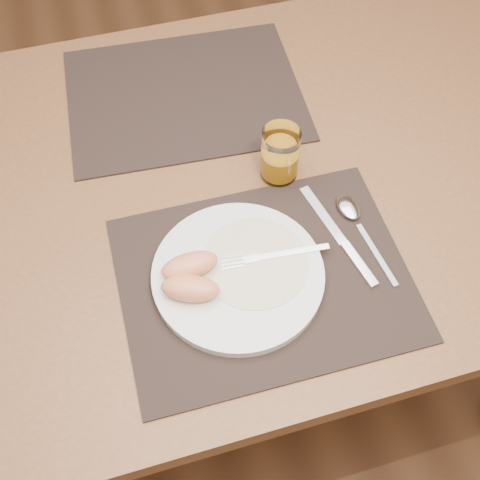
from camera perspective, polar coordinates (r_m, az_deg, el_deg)
name	(u,v)px	position (r m, az deg, el deg)	size (l,w,h in m)	color
ground	(229,348)	(1.72, -1.05, -10.16)	(5.00, 5.00, 0.00)	brown
table	(224,205)	(1.14, -1.56, 3.35)	(1.40, 0.90, 0.75)	brown
placemat_near	(264,278)	(0.95, 2.31, -3.65)	(0.45, 0.35, 0.00)	black
placemat_far	(184,94)	(1.22, -5.29, 13.58)	(0.45, 0.35, 0.00)	black
plate	(238,275)	(0.94, -0.19, -3.32)	(0.27, 0.27, 0.02)	white
plate_dressing	(255,262)	(0.94, 1.39, -2.11)	(0.17, 0.17, 0.00)	white
fork	(266,257)	(0.95, 2.43, -1.60)	(0.18, 0.03, 0.00)	silver
knife	(344,243)	(0.99, 9.79, -0.28)	(0.06, 0.22, 0.01)	silver
spoon	(352,214)	(1.03, 10.61, 2.47)	(0.04, 0.19, 0.01)	silver
juice_glass	(280,156)	(1.04, 3.80, 7.93)	(0.07, 0.07, 0.10)	white
grapefruit_wedges	(190,277)	(0.91, -4.76, -3.49)	(0.10, 0.10, 0.04)	#E1885C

